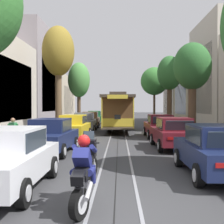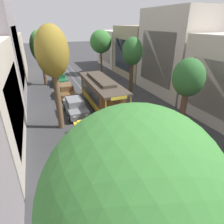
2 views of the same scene
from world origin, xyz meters
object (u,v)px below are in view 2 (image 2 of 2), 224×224
object	(u,v)px
parked_car_grey_fourth_left	(75,106)
cable_car_trolley	(101,93)
parked_car_yellow_mid_left	(90,135)
parked_car_green_sixth_left	(59,78)
parked_car_navy_second_left	(122,197)
street_tree_kerb_left_second	(52,54)
street_tree_kerb_left_near	(133,207)
street_tree_kerb_right_second	(188,79)
pedestrian_on_left_pavement	(69,187)
street_tree_kerb_left_mid	(40,47)
street_tree_kerb_right_fourth	(101,42)
parked_car_brown_fifth_left	(66,91)
parked_car_maroon_mid_right	(150,116)
parked_car_maroon_second_right	(194,150)
street_tree_kerb_right_mid	(132,53)

from	to	relation	value
parked_car_grey_fourth_left	cable_car_trolley	distance (m)	3.07
parked_car_yellow_mid_left	parked_car_green_sixth_left	xyz separation A→B (m)	(-0.01, 16.93, 0.00)
parked_car_navy_second_left	street_tree_kerb_left_second	xyz separation A→B (m)	(-1.59, 9.37, 5.44)
street_tree_kerb_left_near	street_tree_kerb_right_second	world-z (taller)	street_tree_kerb_left_near
cable_car_trolley	street_tree_kerb_left_near	bearing A→B (deg)	-106.34
parked_car_navy_second_left	parked_car_green_sixth_left	size ratio (longest dim) A/B	1.01
pedestrian_on_left_pavement	cable_car_trolley	bearing A→B (deg)	63.70
street_tree_kerb_left_mid	street_tree_kerb_right_second	xyz separation A→B (m)	(9.53, -18.05, -0.85)
street_tree_kerb_left_second	pedestrian_on_left_pavement	bearing A→B (deg)	-94.85
street_tree_kerb_left_near	street_tree_kerb_right_fourth	size ratio (longest dim) A/B	1.00
parked_car_navy_second_left	parked_car_brown_fifth_left	world-z (taller)	same
parked_car_grey_fourth_left	parked_car_maroon_mid_right	xyz separation A→B (m)	(5.78, -4.60, 0.00)
street_tree_kerb_left_mid	parked_car_brown_fifth_left	bearing A→B (deg)	-72.14
parked_car_navy_second_left	parked_car_green_sixth_left	xyz separation A→B (m)	(0.08, 22.91, 0.00)
parked_car_green_sixth_left	cable_car_trolley	size ratio (longest dim) A/B	0.48
parked_car_brown_fifth_left	parked_car_maroon_second_right	distance (m)	16.22
parked_car_yellow_mid_left	street_tree_kerb_left_near	xyz separation A→B (m)	(-1.75, -9.82, 4.65)
cable_car_trolley	street_tree_kerb_right_mid	bearing A→B (deg)	28.31
parked_car_maroon_second_right	street_tree_kerb_right_mid	distance (m)	13.96
street_tree_kerb_right_second	pedestrian_on_left_pavement	size ratio (longest dim) A/B	3.90
parked_car_green_sixth_left	parked_car_maroon_second_right	xyz separation A→B (m)	(5.80, -21.24, 0.00)
parked_car_navy_second_left	pedestrian_on_left_pavement	size ratio (longest dim) A/B	2.83
street_tree_kerb_right_fourth	pedestrian_on_left_pavement	size ratio (longest dim) A/B	4.71
parked_car_yellow_mid_left	pedestrian_on_left_pavement	xyz separation A→B (m)	(-2.35, -4.52, 0.08)
parked_car_maroon_second_right	parked_car_green_sixth_left	bearing A→B (deg)	105.27
street_tree_kerb_left_near	street_tree_kerb_right_mid	bearing A→B (deg)	62.86
parked_car_brown_fifth_left	parked_car_navy_second_left	bearing A→B (deg)	-90.44
parked_car_green_sixth_left	street_tree_kerb_right_fourth	world-z (taller)	street_tree_kerb_right_fourth
parked_car_grey_fourth_left	street_tree_kerb_left_near	size ratio (longest dim) A/B	0.60
parked_car_navy_second_left	street_tree_kerb_left_second	world-z (taller)	street_tree_kerb_left_second
parked_car_yellow_mid_left	street_tree_kerb_left_near	bearing A→B (deg)	-100.09
parked_car_brown_fifth_left	street_tree_kerb_left_second	world-z (taller)	street_tree_kerb_left_second
cable_car_trolley	parked_car_green_sixth_left	bearing A→B (deg)	105.35
parked_car_maroon_second_right	parked_car_yellow_mid_left	bearing A→B (deg)	143.32
parked_car_grey_fourth_left	street_tree_kerb_right_mid	xyz separation A→B (m)	(7.75, 3.14, 4.36)
parked_car_maroon_second_right	street_tree_kerb_right_fourth	size ratio (longest dim) A/B	0.60
street_tree_kerb_left_mid	pedestrian_on_left_pavement	bearing A→B (deg)	-90.96
parked_car_green_sixth_left	street_tree_kerb_right_mid	distance (m)	12.09
street_tree_kerb_left_second	cable_car_trolley	bearing A→B (deg)	31.09
street_tree_kerb_left_near	pedestrian_on_left_pavement	distance (m)	7.03
parked_car_navy_second_left	parked_car_yellow_mid_left	world-z (taller)	same
street_tree_kerb_right_mid	parked_car_maroon_mid_right	bearing A→B (deg)	-104.23
parked_car_brown_fifth_left	parked_car_green_sixth_left	xyz separation A→B (m)	(-0.04, 6.08, 0.00)
parked_car_navy_second_left	parked_car_maroon_second_right	xyz separation A→B (m)	(5.88, 1.67, 0.00)
street_tree_kerb_right_mid	street_tree_kerb_right_fourth	size ratio (longest dim) A/B	0.94
parked_car_maroon_mid_right	parked_car_grey_fourth_left	bearing A→B (deg)	141.48
parked_car_grey_fourth_left	street_tree_kerb_left_second	world-z (taller)	street_tree_kerb_left_second
parked_car_maroon_second_right	street_tree_kerb_left_mid	xyz separation A→B (m)	(-7.77, 21.44, 4.53)
parked_car_green_sixth_left	street_tree_kerb_left_near	xyz separation A→B (m)	(-1.74, -26.75, 4.65)
street_tree_kerb_left_near	street_tree_kerb_right_fourth	world-z (taller)	street_tree_kerb_right_fourth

